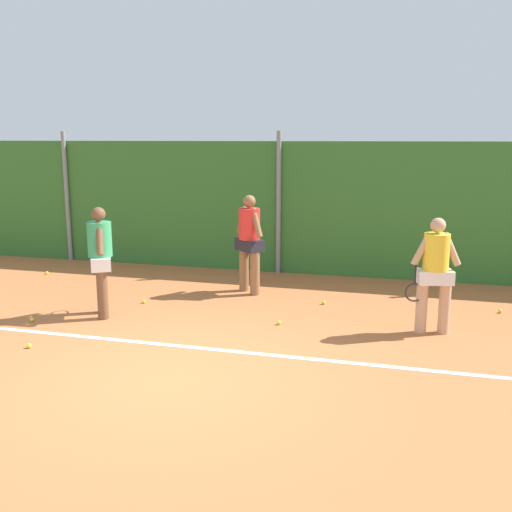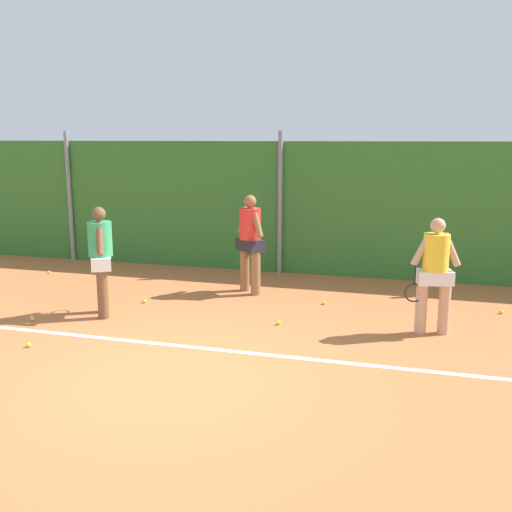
{
  "view_description": "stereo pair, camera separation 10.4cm",
  "coord_description": "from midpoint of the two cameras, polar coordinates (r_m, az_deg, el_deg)",
  "views": [
    {
      "loc": [
        2.71,
        -6.08,
        2.85
      ],
      "look_at": [
        0.29,
        2.91,
        0.95
      ],
      "focal_mm": 40.83,
      "sensor_mm": 36.0,
      "label": 1
    },
    {
      "loc": [
        2.81,
        -6.05,
        2.85
      ],
      "look_at": [
        0.29,
        2.91,
        0.95
      ],
      "focal_mm": 40.83,
      "sensor_mm": 36.0,
      "label": 2
    }
  ],
  "objects": [
    {
      "name": "court_baseline_paint",
      "position": [
        8.16,
        -5.8,
        -8.96
      ],
      "size": [
        12.76,
        0.1,
        0.01
      ],
      "primitive_type": "cube",
      "color": "white",
      "rests_on": "ground_plane"
    },
    {
      "name": "player_backcourt_far",
      "position": [
        10.71,
        -0.94,
        1.73
      ],
      "size": [
        0.63,
        0.58,
        1.83
      ],
      "rotation": [
        0.0,
        0.0,
        5.6
      ],
      "color": "#8C603D",
      "rests_on": "ground_plane"
    },
    {
      "name": "tennis_ball_12",
      "position": [
        10.22,
        6.36,
        -4.55
      ],
      "size": [
        0.07,
        0.07,
        0.07
      ],
      "primitive_type": "sphere",
      "color": "#CCDB33",
      "rests_on": "ground_plane"
    },
    {
      "name": "tennis_ball_11",
      "position": [
        10.46,
        22.55,
        -5.01
      ],
      "size": [
        0.07,
        0.07,
        0.07
      ],
      "primitive_type": "sphere",
      "color": "#CCDB33",
      "rests_on": "ground_plane"
    },
    {
      "name": "player_midcourt",
      "position": [
        8.84,
        16.81,
        -1.27
      ],
      "size": [
        0.77,
        0.4,
        1.73
      ],
      "rotation": [
        0.0,
        0.0,
        3.37
      ],
      "color": "tan",
      "rests_on": "ground_plane"
    },
    {
      "name": "fence_post_center",
      "position": [
        12.26,
        1.97,
        5.17
      ],
      "size": [
        0.1,
        0.1,
        2.99
      ],
      "primitive_type": "cylinder",
      "color": "gray",
      "rests_on": "ground_plane"
    },
    {
      "name": "ground_plane",
      "position": [
        8.77,
        -4.18,
        -7.48
      ],
      "size": [
        26.86,
        26.86,
        0.0
      ],
      "primitive_type": "plane",
      "color": "#B76638"
    },
    {
      "name": "hedge_fence_backdrop",
      "position": [
        12.44,
        2.16,
        4.78
      ],
      "size": [
        17.46,
        0.25,
        2.78
      ],
      "primitive_type": "cube",
      "color": "#33702D",
      "rests_on": "ground_plane"
    },
    {
      "name": "fence_post_left",
      "position": [
        14.26,
        -18.23,
        5.5
      ],
      "size": [
        0.1,
        0.1,
        2.99
      ],
      "primitive_type": "cylinder",
      "color": "gray",
      "rests_on": "ground_plane"
    },
    {
      "name": "tennis_ball_5",
      "position": [
        9.08,
        1.94,
        -6.55
      ],
      "size": [
        0.07,
        0.07,
        0.07
      ],
      "primitive_type": "sphere",
      "color": "#CCDB33",
      "rests_on": "ground_plane"
    },
    {
      "name": "tennis_ball_3",
      "position": [
        13.15,
        -20.03,
        -1.55
      ],
      "size": [
        0.07,
        0.07,
        0.07
      ],
      "primitive_type": "sphere",
      "color": "#CCDB33",
      "rests_on": "ground_plane"
    },
    {
      "name": "player_foreground_near",
      "position": [
        9.64,
        -15.29,
        0.03
      ],
      "size": [
        0.54,
        0.7,
        1.78
      ],
      "rotation": [
        0.0,
        0.0,
        2.1
      ],
      "color": "brown",
      "rests_on": "ground_plane"
    },
    {
      "name": "tennis_ball_0",
      "position": [
        10.42,
        -11.21,
        -4.39
      ],
      "size": [
        0.07,
        0.07,
        0.07
      ],
      "primitive_type": "sphere",
      "color": "#CCDB33",
      "rests_on": "ground_plane"
    },
    {
      "name": "tennis_ball_4",
      "position": [
        9.9,
        -21.39,
        -5.83
      ],
      "size": [
        0.07,
        0.07,
        0.07
      ],
      "primitive_type": "sphere",
      "color": "#CCDB33",
      "rests_on": "ground_plane"
    },
    {
      "name": "tennis_ball_10",
      "position": [
        8.72,
        -21.67,
        -8.18
      ],
      "size": [
        0.07,
        0.07,
        0.07
      ],
      "primitive_type": "sphere",
      "color": "#CCDB33",
      "rests_on": "ground_plane"
    }
  ]
}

